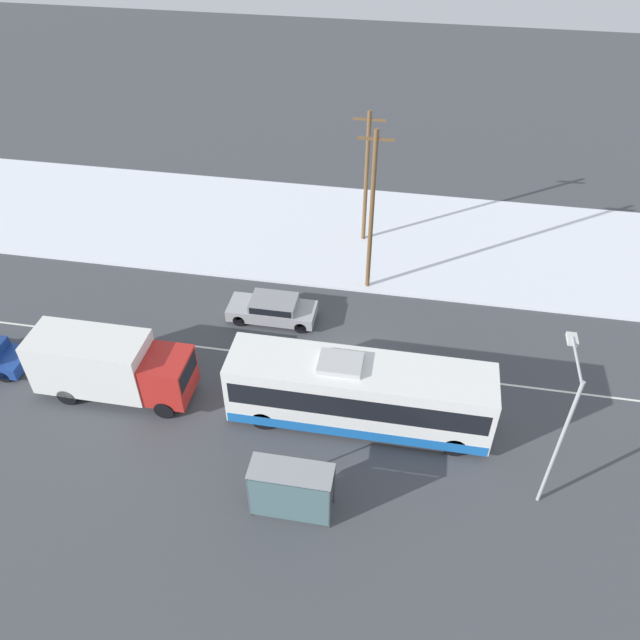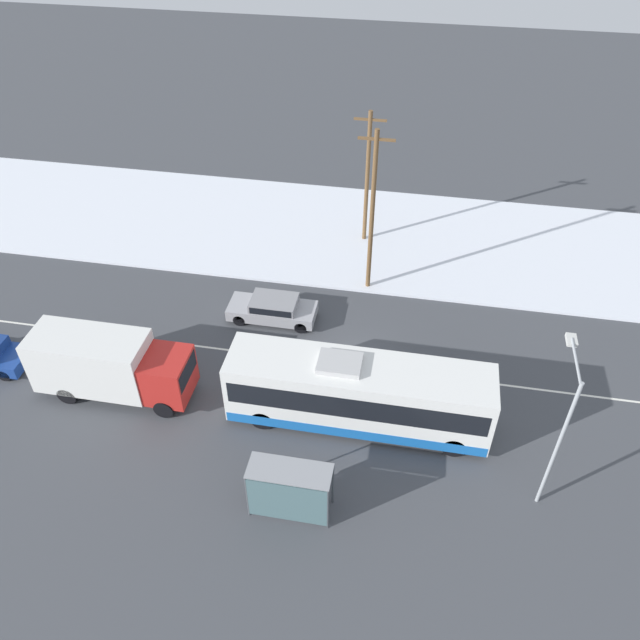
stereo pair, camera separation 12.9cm
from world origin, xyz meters
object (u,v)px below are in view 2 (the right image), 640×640
city_bus (358,394)px  pedestrian_at_stop (308,473)px  bus_shelter (288,488)px  utility_pole_roadside (372,212)px  streetlamp (562,417)px  box_truck (109,364)px  utility_pole_snowlot (367,177)px  sedan_car (273,308)px

city_bus → pedestrian_at_stop: 4.19m
bus_shelter → pedestrian_at_stop: bearing=70.1°
utility_pole_roadside → streetlamp: bearing=-55.6°
box_truck → utility_pole_snowlot: utility_pole_snowlot is taller
sedan_car → pedestrian_at_stop: (3.81, -9.98, 0.33)m
box_truck → utility_pole_roadside: size_ratio=0.77×
box_truck → pedestrian_at_stop: 10.39m
city_bus → streetlamp: (7.47, -2.23, 2.56)m
streetlamp → utility_pole_snowlot: 18.98m
box_truck → bus_shelter: box_truck is taller
streetlamp → sedan_car: bearing=146.8°
bus_shelter → utility_pole_roadside: (1.17, 14.85, 3.12)m
box_truck → streetlamp: bearing=-6.0°
pedestrian_at_stop → bus_shelter: 1.47m
utility_pole_roadside → utility_pole_snowlot: size_ratio=1.13×
city_bus → sedan_car: city_bus is taller
box_truck → sedan_car: 8.74m
sedan_car → streetlamp: bearing=146.8°
sedan_car → utility_pole_snowlot: 9.84m
pedestrian_at_stop → city_bus: bearing=69.8°
pedestrian_at_stop → utility_pole_roadside: (0.72, 13.60, 3.74)m
sedan_car → pedestrian_at_stop: pedestrian_at_stop is taller
sedan_car → utility_pole_roadside: 7.08m
box_truck → sedan_car: size_ratio=1.56×
city_bus → sedan_car: size_ratio=2.45×
city_bus → bus_shelter: 5.48m
sedan_car → utility_pole_snowlot: bearing=-113.9°
sedan_car → utility_pole_roadside: (4.53, 3.62, 4.07)m
bus_shelter → utility_pole_snowlot: utility_pole_snowlot is taller
box_truck → streetlamp: streetlamp is taller
box_truck → utility_pole_snowlot: bearing=56.9°
streetlamp → utility_pole_snowlot: (-9.00, 16.71, 0.03)m
box_truck → utility_pole_roadside: (10.44, 9.98, 3.06)m
utility_pole_roadside → pedestrian_at_stop: bearing=-93.0°
sedan_car → utility_pole_roadside: utility_pole_roadside is taller
box_truck → pedestrian_at_stop: box_truck is taller
city_bus → streetlamp: size_ratio=1.69×
bus_shelter → utility_pole_snowlot: 19.80m
sedan_car → pedestrian_at_stop: 10.69m
box_truck → streetlamp: 18.89m
city_bus → box_truck: bearing=-178.6°
box_truck → bus_shelter: bearing=-27.7°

